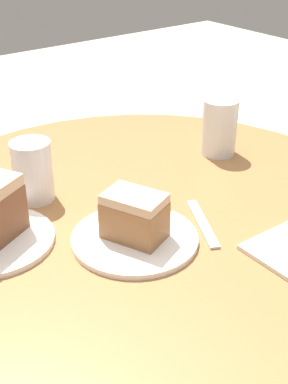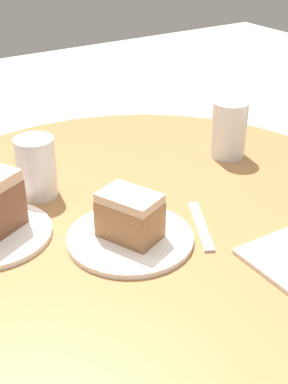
{
  "view_description": "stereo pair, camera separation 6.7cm",
  "coord_description": "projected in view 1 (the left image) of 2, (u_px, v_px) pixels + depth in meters",
  "views": [
    {
      "loc": [
        0.69,
        -0.53,
        1.28
      ],
      "look_at": [
        0.0,
        0.0,
        0.8
      ],
      "focal_mm": 50.0,
      "sensor_mm": 36.0,
      "label": 1
    },
    {
      "loc": [
        0.73,
        -0.47,
        1.28
      ],
      "look_at": [
        0.0,
        0.0,
        0.8
      ],
      "focal_mm": 50.0,
      "sensor_mm": 36.0,
      "label": 2
    }
  ],
  "objects": [
    {
      "name": "cake_slice_near",
      "position": [
        134.0,
        216.0,
        0.9
      ],
      "size": [
        0.12,
        0.1,
        0.08
      ],
      "rotation": [
        0.0,
        0.0,
        1.97
      ],
      "color": "#9E6B42",
      "rests_on": "plate_near"
    },
    {
      "name": "fork",
      "position": [
        203.0,
        223.0,
        0.97
      ],
      "size": [
        0.15,
        0.09,
        0.0
      ],
      "rotation": [
        0.0,
        0.0,
        2.67
      ],
      "color": "silver",
      "rests_on": "table"
    },
    {
      "name": "table",
      "position": [
        144.0,
        280.0,
        1.09
      ],
      "size": [
        1.02,
        1.02,
        0.76
      ],
      "color": "#9E6B3D",
      "rests_on": "ground_plane"
    },
    {
      "name": "glass_lemonade",
      "position": [
        219.0,
        130.0,
        1.21
      ],
      "size": [
        0.08,
        0.08,
        0.13
      ],
      "color": "silver",
      "rests_on": "table"
    },
    {
      "name": "plate_near",
      "position": [
        135.0,
        239.0,
        0.92
      ],
      "size": [
        0.22,
        0.22,
        0.01
      ],
      "color": "white",
      "rests_on": "table"
    },
    {
      "name": "glass_water",
      "position": [
        33.0,
        173.0,
        1.03
      ],
      "size": [
        0.08,
        0.08,
        0.12
      ],
      "color": "silver",
      "rests_on": "table"
    }
  ]
}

